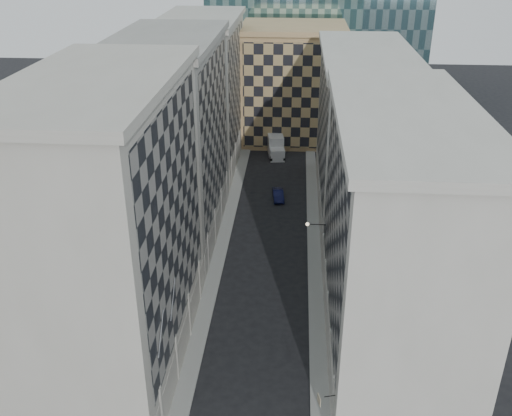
% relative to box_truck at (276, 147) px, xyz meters
% --- Properties ---
extents(sidewalk_west, '(1.50, 100.00, 0.15)m').
position_rel_box_truck_xyz_m(sidewalk_west, '(-4.97, -29.09, -1.29)').
color(sidewalk_west, gray).
rests_on(sidewalk_west, ground).
extents(sidewalk_east, '(1.50, 100.00, 0.15)m').
position_rel_box_truck_xyz_m(sidewalk_east, '(5.53, -29.09, -1.29)').
color(sidewalk_east, gray).
rests_on(sidewalk_east, ground).
extents(bldg_left_a, '(10.80, 22.80, 23.70)m').
position_rel_box_truck_xyz_m(bldg_left_a, '(-10.60, -48.09, 10.46)').
color(bldg_left_a, '#A7A397').
rests_on(bldg_left_a, ground).
extents(bldg_left_b, '(10.80, 22.80, 22.70)m').
position_rel_box_truck_xyz_m(bldg_left_b, '(-10.60, -26.09, 9.96)').
color(bldg_left_b, gray).
rests_on(bldg_left_b, ground).
extents(bldg_left_c, '(10.80, 22.80, 21.70)m').
position_rel_box_truck_xyz_m(bldg_left_c, '(-10.60, -4.09, 9.46)').
color(bldg_left_c, '#A7A397').
rests_on(bldg_left_c, ground).
extents(bldg_right_a, '(10.80, 26.80, 20.70)m').
position_rel_box_truck_xyz_m(bldg_right_a, '(11.16, -44.09, 8.96)').
color(bldg_right_a, '#B1ADA2').
rests_on(bldg_right_a, ground).
extents(bldg_right_b, '(10.80, 28.80, 19.70)m').
position_rel_box_truck_xyz_m(bldg_right_b, '(11.18, -17.09, 8.48)').
color(bldg_right_b, '#B1ADA2').
rests_on(bldg_right_b, ground).
extents(tan_block, '(16.80, 14.80, 18.80)m').
position_rel_box_truck_xyz_m(tan_block, '(2.28, 8.81, 8.07)').
color(tan_block, tan).
rests_on(tan_block, ground).
extents(flagpoles_left, '(0.10, 6.33, 2.33)m').
position_rel_box_truck_xyz_m(flagpoles_left, '(-5.62, -53.09, 6.63)').
color(flagpoles_left, gray).
rests_on(flagpoles_left, ground).
extents(bracket_lamp, '(1.98, 0.36, 0.36)m').
position_rel_box_truck_xyz_m(bracket_lamp, '(4.66, -35.09, 4.83)').
color(bracket_lamp, black).
rests_on(bracket_lamp, ground).
extents(box_truck, '(3.10, 5.99, 3.14)m').
position_rel_box_truck_xyz_m(box_truck, '(0.00, 0.00, 0.00)').
color(box_truck, silver).
rests_on(box_truck, ground).
extents(dark_car, '(1.82, 4.05, 1.29)m').
position_rel_box_truck_xyz_m(dark_car, '(0.98, -16.43, -0.72)').
color(dark_car, '#0F1238').
rests_on(dark_car, ground).
extents(shop_sign, '(1.20, 0.67, 0.75)m').
position_rel_box_truck_xyz_m(shop_sign, '(5.25, -56.09, 2.47)').
color(shop_sign, black).
rests_on(shop_sign, ground).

